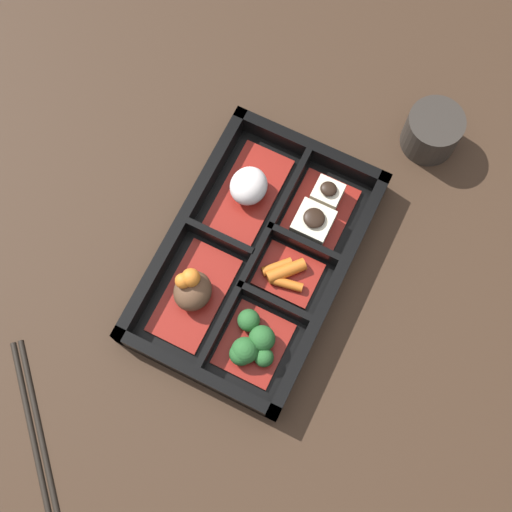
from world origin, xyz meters
TOP-DOWN VIEW (x-y plane):
  - ground_plane at (0.00, 0.00)m, footprint 3.00×3.00m
  - bento_base at (0.00, 0.00)m, footprint 0.32×0.21m
  - bento_rim at (-0.00, -0.00)m, footprint 0.32×0.21m
  - bowl_stew at (-0.07, 0.05)m, footprint 0.13×0.07m
  - bowl_rice at (0.07, 0.05)m, footprint 0.13×0.07m
  - bowl_greens at (-0.10, -0.04)m, footprint 0.08×0.07m
  - bowl_carrots at (-0.00, -0.04)m, footprint 0.06×0.07m
  - bowl_tofu at (0.09, -0.04)m, footprint 0.09×0.07m
  - tea_cup at (0.24, -0.13)m, footprint 0.07×0.07m
  - chopsticks at (-0.29, 0.14)m, footprint 0.16×0.15m

SIDE VIEW (x-z plane):
  - ground_plane at x=0.00m, z-range 0.00..0.00m
  - chopsticks at x=-0.29m, z-range 0.00..0.01m
  - bento_base at x=0.00m, z-range 0.00..0.01m
  - bowl_carrots at x=0.00m, z-range 0.01..0.03m
  - bento_rim at x=0.00m, z-range 0.00..0.04m
  - bowl_tofu at x=0.09m, z-range 0.01..0.04m
  - bowl_greens at x=-0.10m, z-range 0.01..0.04m
  - bowl_rice at x=0.07m, z-range 0.01..0.05m
  - bowl_stew at x=-0.07m, z-range 0.00..0.06m
  - tea_cup at x=0.24m, z-range 0.00..0.06m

